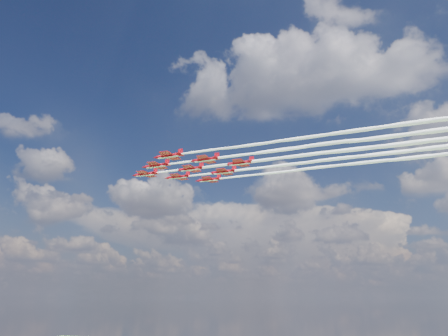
# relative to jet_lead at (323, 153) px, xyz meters

# --- Properties ---
(jet_lead) EXTENTS (133.00, 8.96, 2.61)m
(jet_lead) POSITION_rel_jet_lead_xyz_m (0.00, 0.00, 0.00)
(jet_lead) COLOR #B00918
(jet_row2_port) EXTENTS (133.00, 8.96, 2.61)m
(jet_row2_port) POSITION_rel_jet_lead_xyz_m (8.82, -7.89, 0.00)
(jet_row2_port) COLOR #B00918
(jet_row2_starb) EXTENTS (133.00, 8.96, 2.61)m
(jet_row2_starb) POSITION_rel_jet_lead_xyz_m (9.13, 7.53, 0.00)
(jet_row2_starb) COLOR #B00918
(jet_row3_port) EXTENTS (133.00, 8.96, 2.61)m
(jet_row3_port) POSITION_rel_jet_lead_xyz_m (17.64, -15.79, 0.00)
(jet_row3_port) COLOR #B00918
(jet_row3_centre) EXTENTS (133.00, 8.96, 2.61)m
(jet_row3_centre) POSITION_rel_jet_lead_xyz_m (17.95, -0.36, 0.00)
(jet_row3_centre) COLOR #B00918
(jet_row3_starb) EXTENTS (133.00, 8.96, 2.61)m
(jet_row3_starb) POSITION_rel_jet_lead_xyz_m (18.26, 15.06, 0.00)
(jet_row3_starb) COLOR #B00918
(jet_row4_port) EXTENTS (133.00, 8.96, 2.61)m
(jet_row4_port) POSITION_rel_jet_lead_xyz_m (26.77, -8.26, 0.00)
(jet_row4_port) COLOR #B00918
(jet_row4_starb) EXTENTS (133.00, 8.96, 2.61)m
(jet_row4_starb) POSITION_rel_jet_lead_xyz_m (27.08, 7.16, 0.00)
(jet_row4_starb) COLOR #B00918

